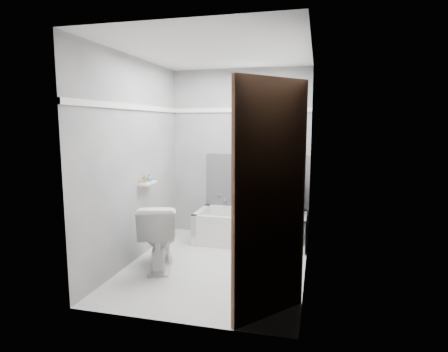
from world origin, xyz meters
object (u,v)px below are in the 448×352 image
(toilet, at_px, (159,236))
(soap_bottle_b, at_px, (149,178))
(office_chair, at_px, (276,194))
(door, at_px, (300,211))
(bathtub, at_px, (250,228))
(soap_bottle_a, at_px, (144,179))

(toilet, relative_size, soap_bottle_b, 7.33)
(office_chair, bearing_deg, door, -83.86)
(door, bearing_deg, office_chair, 100.48)
(soap_bottle_b, bearing_deg, bathtub, 30.13)
(bathtub, height_order, soap_bottle_b, soap_bottle_b)
(toilet, xyz_separation_m, soap_bottle_a, (-0.32, 0.32, 0.60))
(soap_bottle_a, distance_m, soap_bottle_b, 0.14)
(bathtub, distance_m, toilet, 1.43)
(bathtub, xyz_separation_m, office_chair, (0.34, 0.02, 0.48))
(soap_bottle_a, bearing_deg, office_chair, 29.08)
(soap_bottle_a, height_order, soap_bottle_b, soap_bottle_a)
(door, relative_size, soap_bottle_a, 17.06)
(door, distance_m, soap_bottle_b, 2.46)
(bathtub, xyz_separation_m, soap_bottle_b, (-1.17, -0.68, 0.75))
(bathtub, height_order, office_chair, office_chair)
(bathtub, bearing_deg, door, -71.25)
(bathtub, relative_size, soap_bottle_a, 12.79)
(office_chair, relative_size, toilet, 1.52)
(bathtub, relative_size, toilet, 1.99)
(toilet, relative_size, soap_bottle_a, 6.41)
(door, distance_m, soap_bottle_a, 2.37)
(soap_bottle_a, bearing_deg, door, -35.92)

